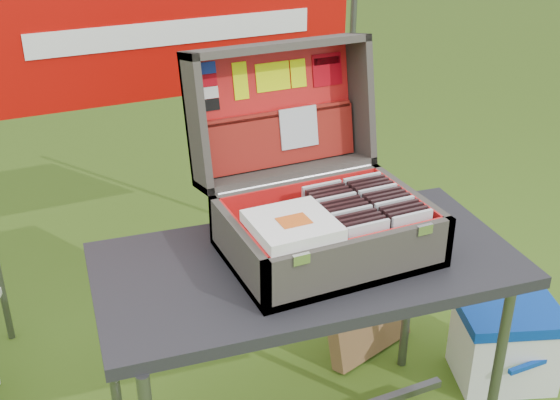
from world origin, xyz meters
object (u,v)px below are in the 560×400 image
cooler (505,343)px  table (306,363)px  suitcase (320,162)px  cardboard_box (367,304)px

cooler → table: bearing=-158.8°
suitcase → cooler: size_ratio=1.58×
cardboard_box → suitcase: bearing=-156.8°
cooler → cardboard_box: cardboard_box is taller
cardboard_box → cooler: bearing=-61.5°
table → cooler: (0.93, 0.03, -0.24)m
suitcase → cardboard_box: size_ratio=1.37×
table → cooler: table is taller
table → cardboard_box: size_ratio=2.89×
cooler → cardboard_box: bearing=154.6°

